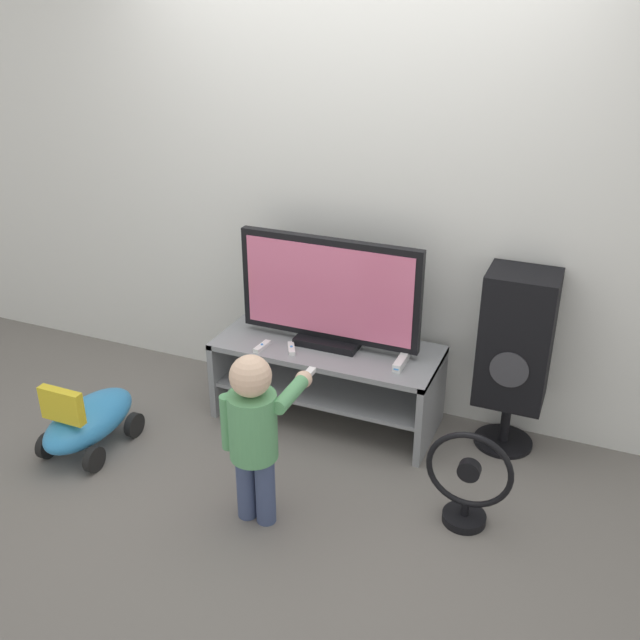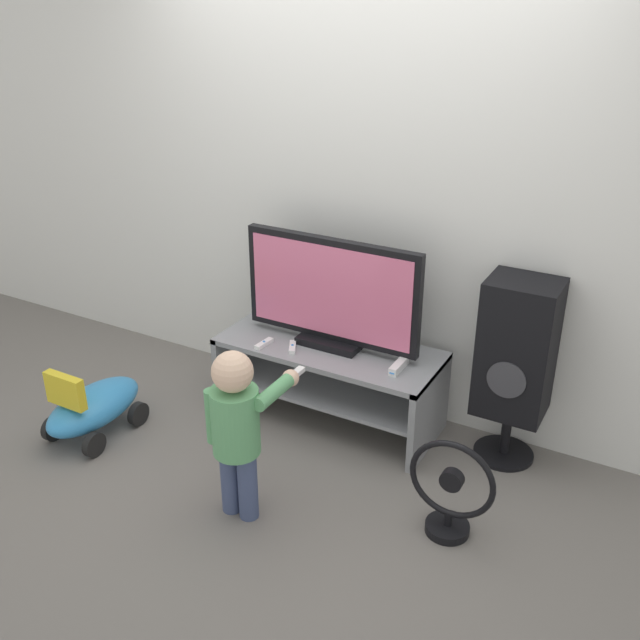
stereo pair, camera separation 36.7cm
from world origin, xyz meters
name	(u,v)px [view 2 (the right image)]	position (x,y,z in m)	size (l,w,h in m)	color
ground_plane	(306,440)	(0.00, 0.00, 0.00)	(16.00, 16.00, 0.00)	slate
wall_back	(360,181)	(0.00, 0.59, 1.30)	(10.00, 0.06, 2.60)	silver
tv_stand	(329,370)	(0.00, 0.25, 0.31)	(1.23, 0.51, 0.46)	gray
television	(331,294)	(0.00, 0.28, 0.76)	(1.01, 0.20, 0.61)	black
game_console	(399,366)	(0.44, 0.20, 0.49)	(0.04, 0.18, 0.04)	white
remote_primary	(264,344)	(-0.31, 0.09, 0.48)	(0.05, 0.13, 0.03)	white
remote_secondary	(292,347)	(-0.16, 0.13, 0.48)	(0.09, 0.13, 0.03)	white
child	(237,422)	(0.03, -0.64, 0.50)	(0.32, 0.48, 0.85)	#3F4C72
speaker_tower	(517,352)	(0.97, 0.39, 0.61)	(0.35, 0.31, 0.99)	black
floor_fan	(451,492)	(0.92, -0.30, 0.22)	(0.40, 0.20, 0.49)	black
ride_on_toy	(93,406)	(-1.05, -0.50, 0.17)	(0.34, 0.61, 0.44)	#338CD1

